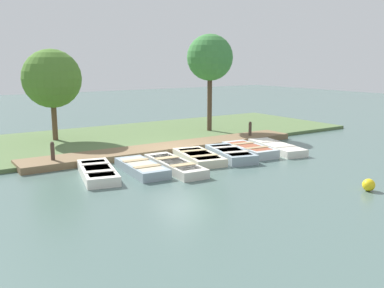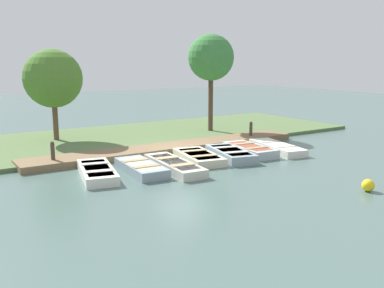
{
  "view_description": "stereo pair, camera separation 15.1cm",
  "coord_description": "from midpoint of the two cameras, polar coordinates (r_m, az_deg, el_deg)",
  "views": [
    {
      "loc": [
        15.2,
        -9.65,
        4.0
      ],
      "look_at": [
        0.83,
        -0.16,
        0.65
      ],
      "focal_mm": 40.0,
      "sensor_mm": 36.0,
      "label": 1
    },
    {
      "loc": [
        15.28,
        -9.52,
        4.0
      ],
      "look_at": [
        0.83,
        -0.16,
        0.65
      ],
      "focal_mm": 40.0,
      "sensor_mm": 36.0,
      "label": 2
    }
  ],
  "objects": [
    {
      "name": "ground_plane",
      "position": [
        18.44,
        -1.24,
        -1.52
      ],
      "size": [
        80.0,
        80.0,
        0.0
      ],
      "primitive_type": "plane",
      "color": "#4C6660"
    },
    {
      "name": "shore_bank",
      "position": [
        22.73,
        -7.98,
        0.99
      ],
      "size": [
        8.0,
        24.0,
        0.17
      ],
      "color": "#567042",
      "rests_on": "ground_plane"
    },
    {
      "name": "dock_walkway",
      "position": [
        19.39,
        -3.08,
        -0.51
      ],
      "size": [
        1.59,
        13.3,
        0.27
      ],
      "color": "brown",
      "rests_on": "ground_plane"
    },
    {
      "name": "rowboat_0",
      "position": [
        15.38,
        -12.76,
        -3.66
      ],
      "size": [
        3.18,
        1.72,
        0.36
      ],
      "rotation": [
        0.0,
        0.0,
        -0.22
      ],
      "color": "silver",
      "rests_on": "ground_plane"
    },
    {
      "name": "rowboat_1",
      "position": [
        15.72,
        -7.03,
        -3.15
      ],
      "size": [
        2.87,
        1.26,
        0.36
      ],
      "rotation": [
        0.0,
        0.0,
        -0.07
      ],
      "color": "#8C9EA8",
      "rests_on": "ground_plane"
    },
    {
      "name": "rowboat_2",
      "position": [
        15.98,
        -2.61,
        -2.86
      ],
      "size": [
        3.5,
        1.26,
        0.35
      ],
      "rotation": [
        0.0,
        0.0,
        -0.08
      ],
      "color": "beige",
      "rests_on": "ground_plane"
    },
    {
      "name": "rowboat_3",
      "position": [
        17.38,
        0.65,
        -1.73
      ],
      "size": [
        2.95,
        1.74,
        0.34
      ],
      "rotation": [
        0.0,
        0.0,
        -0.19
      ],
      "color": "beige",
      "rests_on": "ground_plane"
    },
    {
      "name": "rowboat_4",
      "position": [
        17.88,
        4.9,
        -1.31
      ],
      "size": [
        3.02,
        1.8,
        0.4
      ],
      "rotation": [
        0.0,
        0.0,
        -0.24
      ],
      "color": "#8C9EA8",
      "rests_on": "ground_plane"
    },
    {
      "name": "rowboat_5",
      "position": [
        18.83,
        7.44,
        -0.74
      ],
      "size": [
        2.83,
        1.42,
        0.39
      ],
      "rotation": [
        0.0,
        0.0,
        -0.1
      ],
      "color": "#B2BCC1",
      "rests_on": "ground_plane"
    },
    {
      "name": "rowboat_6",
      "position": [
        19.68,
        10.97,
        -0.42
      ],
      "size": [
        3.43,
        1.69,
        0.34
      ],
      "rotation": [
        0.0,
        0.0,
        -0.2
      ],
      "color": "silver",
      "rests_on": "ground_plane"
    },
    {
      "name": "mooring_post_near",
      "position": [
        17.23,
        -18.31,
        -1.28
      ],
      "size": [
        0.15,
        0.15,
        0.99
      ],
      "color": "#47382D",
      "rests_on": "ground_plane"
    },
    {
      "name": "mooring_post_far",
      "position": [
        21.93,
        7.55,
        1.73
      ],
      "size": [
        0.15,
        0.15,
        0.99
      ],
      "color": "#47382D",
      "rests_on": "ground_plane"
    },
    {
      "name": "buoy",
      "position": [
        14.47,
        22.22,
        -5.07
      ],
      "size": [
        0.39,
        0.39,
        0.39
      ],
      "color": "yellow",
      "rests_on": "ground_plane"
    },
    {
      "name": "park_tree_far_left",
      "position": [
        21.91,
        -18.37,
        8.25
      ],
      "size": [
        2.83,
        2.83,
        4.58
      ],
      "color": "brown",
      "rests_on": "ground_plane"
    },
    {
      "name": "park_tree_left",
      "position": [
        23.7,
        2.22,
        11.38
      ],
      "size": [
        2.51,
        2.51,
        5.45
      ],
      "color": "#4C3828",
      "rests_on": "ground_plane"
    }
  ]
}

